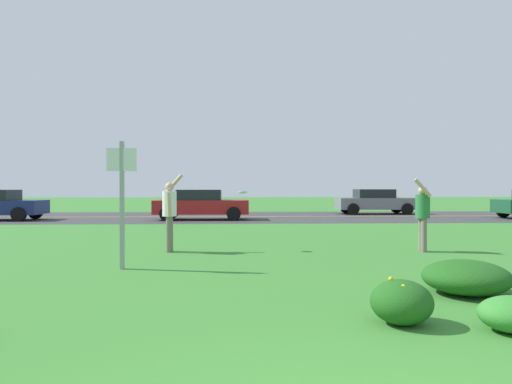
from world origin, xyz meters
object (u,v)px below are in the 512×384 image
car_red_center_left (201,204)px  car_gray_center_right (375,201)px  frisbee_pale_blue (243,192)px  person_thrower_white_shirt (170,210)px  person_catcher_green_shirt (422,212)px  sign_post_near_path (122,192)px

car_red_center_left → car_gray_center_right: 10.73m
frisbee_pale_blue → car_red_center_left: frisbee_pale_blue is taller
person_thrower_white_shirt → frisbee_pale_blue: (1.77, 0.21, 0.42)m
person_catcher_green_shirt → car_red_center_left: bearing=118.5°
sign_post_near_path → car_red_center_left: size_ratio=0.54×
car_red_center_left → car_gray_center_right: (9.83, 4.30, 0.00)m
car_red_center_left → person_thrower_white_shirt: bearing=-89.7°
sign_post_near_path → person_thrower_white_shirt: sign_post_near_path is taller
person_catcher_green_shirt → car_red_center_left: (-6.20, 11.40, -0.22)m
sign_post_near_path → car_red_center_left: sign_post_near_path is taller
car_red_center_left → car_gray_center_right: bearing=23.6°
frisbee_pale_blue → sign_post_near_path: bearing=-132.5°
frisbee_pale_blue → car_gray_center_right: 17.24m
sign_post_near_path → person_thrower_white_shirt: 2.46m
sign_post_near_path → car_red_center_left: bearing=87.8°
car_red_center_left → car_gray_center_right: size_ratio=1.00×
person_catcher_green_shirt → car_red_center_left: size_ratio=0.40×
person_catcher_green_shirt → frisbee_pale_blue: 4.41m
frisbee_pale_blue → car_gray_center_right: size_ratio=0.05×
car_gray_center_right → person_thrower_white_shirt: bearing=-122.3°
person_thrower_white_shirt → car_gray_center_right: bearing=57.7°
sign_post_near_path → frisbee_pale_blue: size_ratio=10.36×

